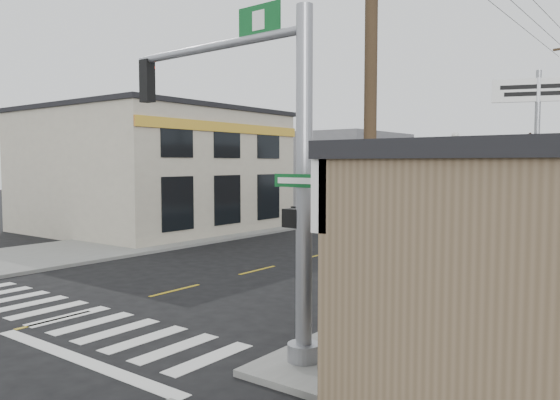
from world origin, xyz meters
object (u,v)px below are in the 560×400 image
Objects in this scene: guide_sign at (500,231)px; fire_hydrant at (461,294)px; traffic_signal_pole at (270,147)px; lamp_post at (456,193)px; utility_pole_near at (370,105)px; dance_center_sign at (537,118)px.

fire_hydrant is at bearing -113.78° from guide_sign.
traffic_signal_pole is at bearing -123.38° from guide_sign.
lamp_post is 0.50× the size of utility_pole_near.
guide_sign is at bearing -30.85° from lamp_post.
traffic_signal_pole is 0.72× the size of utility_pole_near.
guide_sign is (2.25, 8.03, -2.27)m from traffic_signal_pole.
utility_pole_near is (1.55, 1.23, 0.82)m from traffic_signal_pole.
lamp_post is at bearing 91.05° from utility_pole_near.
traffic_signal_pole is at bearing -84.62° from lamp_post.
lamp_post is at bearing -118.51° from dance_center_sign.
utility_pole_near reaches higher than fire_hydrant.
fire_hydrant is 6.26m from utility_pole_near.
dance_center_sign reaches higher than guide_sign.
utility_pole_near is at bearing -113.60° from guide_sign.
traffic_signal_pole is 9.59× the size of fire_hydrant.
traffic_signal_pole reaches higher than fire_hydrant.
fire_hydrant is 0.09× the size of dance_center_sign.
fire_hydrant is at bearing 72.63° from traffic_signal_pole.
traffic_signal_pole is 9.60m from lamp_post.
lamp_post is 0.63× the size of dance_center_sign.
utility_pole_near is (1.14, -8.27, 2.12)m from lamp_post.
guide_sign reaches higher than fire_hydrant.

